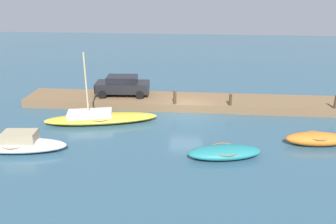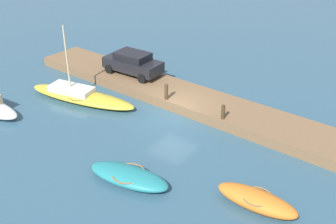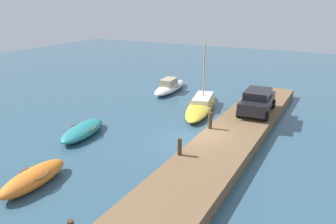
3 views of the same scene
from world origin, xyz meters
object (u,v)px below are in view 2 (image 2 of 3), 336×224
Objects in this scene: rowboat_orange at (257,200)px; mooring_post_mid_east at (166,92)px; sailboat_yellow at (80,95)px; mooring_post_mid_west at (223,112)px; rowboat_teal at (129,176)px; parked_car at (133,63)px.

rowboat_orange is 3.67× the size of mooring_post_mid_east.
mooring_post_mid_east is at bearing -165.17° from sailboat_yellow.
sailboat_yellow is 9.19× the size of mooring_post_mid_west.
rowboat_teal is (-8.46, 4.45, -0.04)m from sailboat_yellow.
parked_car is (13.39, -6.73, 1.08)m from rowboat_orange.
rowboat_teal is 7.23m from mooring_post_mid_west.
rowboat_orange is 10.33m from mooring_post_mid_east.
mooring_post_mid_west is 0.84× the size of mooring_post_mid_east.
mooring_post_mid_west is at bearing 180.00° from mooring_post_mid_east.
sailboat_yellow is at bearing 77.19° from parked_car.
mooring_post_mid_west is at bearing 165.35° from parked_car.
sailboat_yellow is at bearing 27.72° from mooring_post_mid_east.
mooring_post_mid_west is (-0.85, -7.14, 0.74)m from rowboat_teal.
rowboat_teal is at bearing 139.37° from sailboat_yellow.
sailboat_yellow is 4.62m from parked_car.
mooring_post_mid_east is at bearing -33.01° from rowboat_orange.
rowboat_orange is 6.99m from mooring_post_mid_west.
rowboat_teal is 4.25× the size of mooring_post_mid_east.
mooring_post_mid_east is (4.18, 0.00, 0.08)m from mooring_post_mid_west.
sailboat_yellow is 14.32m from rowboat_orange.
rowboat_teal is at bearing 83.20° from mooring_post_mid_west.
mooring_post_mid_west is 4.18m from mooring_post_mid_east.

